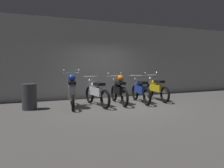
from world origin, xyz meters
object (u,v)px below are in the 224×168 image
motorbike_slot_2 (119,90)px  motorbike_slot_4 (157,88)px  motorbike_slot_3 (140,90)px  trash_bin (29,97)px  motorbike_slot_1 (97,92)px  motorbike_slot_0 (72,91)px

motorbike_slot_2 → motorbike_slot_4: same height
motorbike_slot_3 → trash_bin: bearing=176.8°
motorbike_slot_3 → motorbike_slot_1: bearing=179.0°
motorbike_slot_4 → trash_bin: bearing=179.9°
motorbike_slot_0 → motorbike_slot_3: motorbike_slot_0 is taller
motorbike_slot_2 → motorbike_slot_4: bearing=4.9°
motorbike_slot_0 → motorbike_slot_4: (3.52, 0.19, -0.08)m
motorbike_slot_2 → motorbike_slot_0: bearing=-178.7°
motorbike_slot_1 → trash_bin: (-2.22, 0.19, -0.07)m
motorbike_slot_2 → trash_bin: motorbike_slot_2 is taller
motorbike_slot_2 → trash_bin: 3.11m
motorbike_slot_1 → motorbike_slot_2: bearing=2.0°
motorbike_slot_0 → motorbike_slot_4: motorbike_slot_0 is taller
motorbike_slot_0 → motorbike_slot_3: (2.64, -0.02, -0.08)m
motorbike_slot_2 → motorbike_slot_1: bearing=-178.0°
motorbike_slot_0 → trash_bin: size_ratio=1.99×
motorbike_slot_2 → motorbike_slot_3: (0.88, -0.06, -0.04)m
motorbike_slot_0 → motorbike_slot_2: size_ratio=0.86×
motorbike_slot_0 → trash_bin: 1.37m
motorbike_slot_4 → motorbike_slot_3: bearing=-166.2°
motorbike_slot_4 → motorbike_slot_1: bearing=-176.0°
trash_bin → motorbike_slot_1: bearing=-4.9°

